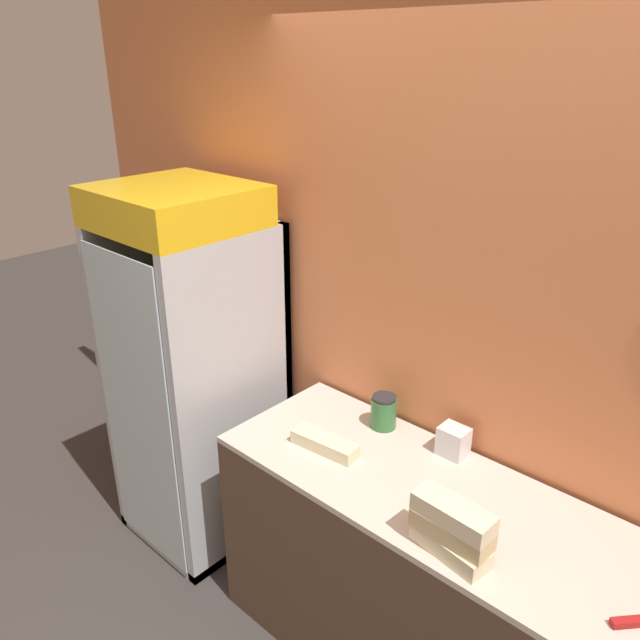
{
  "coord_description": "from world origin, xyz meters",
  "views": [
    {
      "loc": [
        0.8,
        -0.75,
        2.37
      ],
      "look_at": [
        -0.64,
        0.82,
        1.44
      ],
      "focal_mm": 35.0,
      "sensor_mm": 36.0,
      "label": 1
    }
  ],
  "objects_px": {
    "condiment_jar": "(384,412)",
    "napkin_dispenser": "(453,441)",
    "beverage_cooler": "(201,354)",
    "sandwich_stack_top": "(453,513)",
    "sandwich_stack_middle": "(452,529)",
    "sandwich_flat_left": "(325,444)",
    "sandwich_stack_bottom": "(450,545)"
  },
  "relations": [
    {
      "from": "beverage_cooler",
      "to": "condiment_jar",
      "type": "relative_size",
      "value": 12.68
    },
    {
      "from": "napkin_dispenser",
      "to": "sandwich_stack_middle",
      "type": "bearing_deg",
      "value": -59.32
    },
    {
      "from": "sandwich_stack_bottom",
      "to": "sandwich_stack_middle",
      "type": "xyz_separation_m",
      "value": [
        -0.0,
        0.0,
        0.06
      ]
    },
    {
      "from": "sandwich_stack_bottom",
      "to": "sandwich_flat_left",
      "type": "relative_size",
      "value": 0.94
    },
    {
      "from": "beverage_cooler",
      "to": "sandwich_flat_left",
      "type": "bearing_deg",
      "value": -5.39
    },
    {
      "from": "sandwich_stack_top",
      "to": "condiment_jar",
      "type": "bearing_deg",
      "value": 143.85
    },
    {
      "from": "sandwich_flat_left",
      "to": "condiment_jar",
      "type": "distance_m",
      "value": 0.3
    },
    {
      "from": "sandwich_stack_bottom",
      "to": "sandwich_flat_left",
      "type": "xyz_separation_m",
      "value": [
        -0.66,
        0.14,
        -0.0
      ]
    },
    {
      "from": "beverage_cooler",
      "to": "sandwich_flat_left",
      "type": "distance_m",
      "value": 0.9
    },
    {
      "from": "sandwich_stack_middle",
      "to": "sandwich_flat_left",
      "type": "xyz_separation_m",
      "value": [
        -0.66,
        0.14,
        -0.07
      ]
    },
    {
      "from": "sandwich_stack_bottom",
      "to": "napkin_dispenser",
      "type": "height_order",
      "value": "napkin_dispenser"
    },
    {
      "from": "condiment_jar",
      "to": "napkin_dispenser",
      "type": "height_order",
      "value": "condiment_jar"
    },
    {
      "from": "beverage_cooler",
      "to": "sandwich_stack_top",
      "type": "bearing_deg",
      "value": -8.32
    },
    {
      "from": "sandwich_stack_top",
      "to": "napkin_dispenser",
      "type": "relative_size",
      "value": 2.2
    },
    {
      "from": "sandwich_stack_middle",
      "to": "napkin_dispenser",
      "type": "bearing_deg",
      "value": 120.68
    },
    {
      "from": "sandwich_flat_left",
      "to": "sandwich_stack_bottom",
      "type": "bearing_deg",
      "value": -12.2
    },
    {
      "from": "beverage_cooler",
      "to": "sandwich_stack_middle",
      "type": "distance_m",
      "value": 1.58
    },
    {
      "from": "beverage_cooler",
      "to": "sandwich_stack_middle",
      "type": "relative_size",
      "value": 6.96
    },
    {
      "from": "sandwich_stack_middle",
      "to": "sandwich_stack_top",
      "type": "xyz_separation_m",
      "value": [
        0.0,
        0.0,
        0.06
      ]
    },
    {
      "from": "sandwich_flat_left",
      "to": "napkin_dispenser",
      "type": "height_order",
      "value": "napkin_dispenser"
    },
    {
      "from": "sandwich_stack_middle",
      "to": "condiment_jar",
      "type": "bearing_deg",
      "value": 143.85
    },
    {
      "from": "beverage_cooler",
      "to": "napkin_dispenser",
      "type": "height_order",
      "value": "beverage_cooler"
    },
    {
      "from": "sandwich_stack_middle",
      "to": "sandwich_stack_top",
      "type": "bearing_deg",
      "value": 0.0
    },
    {
      "from": "sandwich_stack_middle",
      "to": "napkin_dispenser",
      "type": "distance_m",
      "value": 0.54
    },
    {
      "from": "sandwich_stack_top",
      "to": "condiment_jar",
      "type": "xyz_separation_m",
      "value": [
        -0.59,
        0.43,
        -0.09
      ]
    },
    {
      "from": "beverage_cooler",
      "to": "sandwich_stack_bottom",
      "type": "xyz_separation_m",
      "value": [
        1.56,
        -0.23,
        -0.05
      ]
    },
    {
      "from": "beverage_cooler",
      "to": "condiment_jar",
      "type": "xyz_separation_m",
      "value": [
        0.97,
        0.21,
        -0.02
      ]
    },
    {
      "from": "sandwich_stack_top",
      "to": "sandwich_flat_left",
      "type": "height_order",
      "value": "sandwich_stack_top"
    },
    {
      "from": "sandwich_flat_left",
      "to": "sandwich_stack_middle",
      "type": "bearing_deg",
      "value": -12.2
    },
    {
      "from": "sandwich_stack_top",
      "to": "condiment_jar",
      "type": "height_order",
      "value": "sandwich_stack_top"
    },
    {
      "from": "beverage_cooler",
      "to": "sandwich_stack_middle",
      "type": "bearing_deg",
      "value": -8.32
    },
    {
      "from": "beverage_cooler",
      "to": "sandwich_stack_top",
      "type": "height_order",
      "value": "beverage_cooler"
    }
  ]
}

